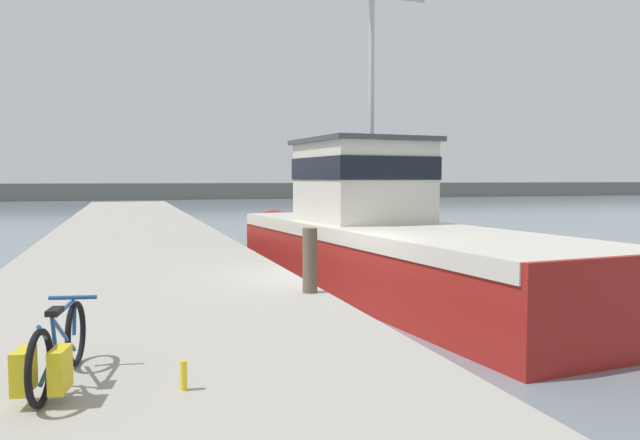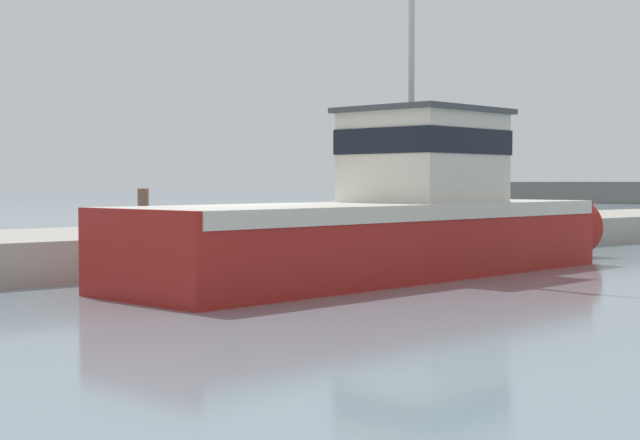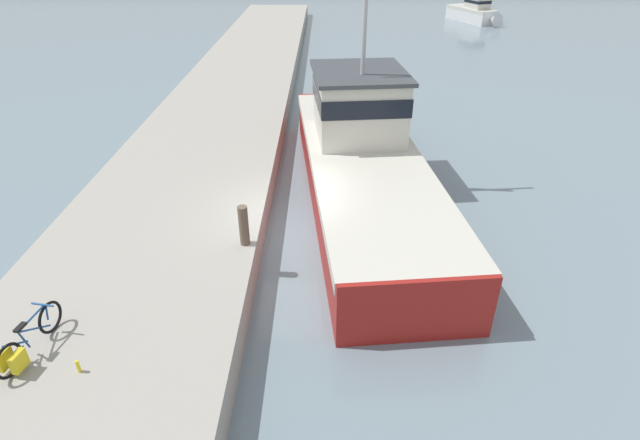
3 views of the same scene
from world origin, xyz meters
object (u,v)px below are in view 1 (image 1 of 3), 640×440
Objects in this scene: fishing_boat_main at (379,237)px; bicycle_touring at (54,354)px; boat_white_moored at (359,201)px; water_bottle_on_curb at (184,375)px; mooring_post at (310,260)px.

fishing_boat_main is 8.76× the size of bicycle_touring.
water_bottle_on_curb is (-17.58, -41.65, 0.14)m from boat_white_moored.
bicycle_touring is (-18.64, -41.33, 0.34)m from boat_white_moored.
boat_white_moored is 6.04× the size of mooring_post.
fishing_boat_main is 10.22m from water_bottle_on_curb.
fishing_boat_main is 35.17m from boat_white_moored.
water_bottle_on_curb is at bearing 43.74° from boat_white_moored.
mooring_post is (-15.24, -37.57, 0.53)m from boat_white_moored.
boat_white_moored is 24.29× the size of water_bottle_on_curb.
boat_white_moored is 45.21m from water_bottle_on_curb.
water_bottle_on_curb is (1.06, -0.32, -0.19)m from bicycle_touring.
fishing_boat_main is 14.66× the size of mooring_post.
fishing_boat_main is 2.43× the size of boat_white_moored.
boat_white_moored reaches higher than water_bottle_on_curb.
fishing_boat_main is 5.52m from mooring_post.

